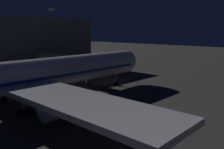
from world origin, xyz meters
TOP-DOWN VIEW (x-y plane):
  - ground_plane at (0.00, 0.00)m, footprint 320.00×320.00m
  - airliner_at_gate at (-0.00, 8.95)m, footprint 58.18×59.88m
  - jet_bridge at (11.81, -10.08)m, footprint 21.97×3.40m
  - apron_floodlight_mast at (25.50, -14.99)m, footprint 2.90×0.50m
  - traffic_cone_nose_port at (-2.20, -20.23)m, footprint 0.36×0.36m
  - traffic_cone_nose_starboard at (2.20, -20.23)m, footprint 0.36×0.36m

SIDE VIEW (x-z plane):
  - ground_plane at x=0.00m, z-range 0.00..0.00m
  - traffic_cone_nose_port at x=-2.20m, z-range 0.00..0.55m
  - traffic_cone_nose_starboard at x=2.20m, z-range 0.00..0.55m
  - airliner_at_gate at x=0.00m, z-range -3.84..14.02m
  - jet_bridge at x=11.81m, z-range 1.87..8.65m
  - apron_floodlight_mast at x=25.50m, z-range 1.45..20.32m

